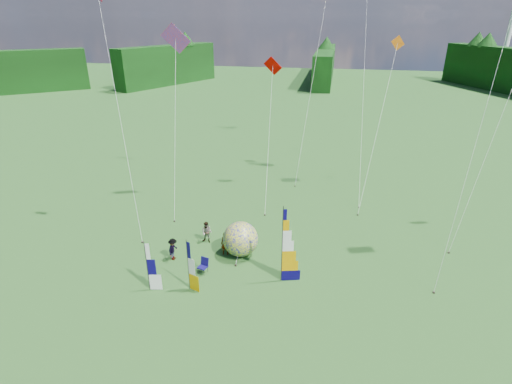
% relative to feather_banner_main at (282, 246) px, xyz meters
% --- Properties ---
extents(ground, '(220.00, 220.00, 0.00)m').
position_rel_feather_banner_main_xyz_m(ground, '(-0.69, -3.36, -2.43)').
color(ground, '#335322').
rests_on(ground, ground).
extents(treeline_ring, '(210.00, 210.00, 8.00)m').
position_rel_feather_banner_main_xyz_m(treeline_ring, '(-0.69, -3.36, 1.57)').
color(treeline_ring, black).
rests_on(treeline_ring, ground).
extents(feather_banner_main, '(1.30, 0.42, 4.86)m').
position_rel_feather_banner_main_xyz_m(feather_banner_main, '(0.00, 0.00, 0.00)').
color(feather_banner_main, '#0A034A').
rests_on(feather_banner_main, ground).
extents(side_banner_left, '(0.89, 0.40, 3.23)m').
position_rel_feather_banner_main_xyz_m(side_banner_left, '(-5.20, -1.81, -0.82)').
color(side_banner_left, '#D79100').
rests_on(side_banner_left, ground).
extents(side_banner_far, '(0.94, 0.27, 3.16)m').
position_rel_feather_banner_main_xyz_m(side_banner_far, '(-7.48, -2.37, -0.85)').
color(side_banner_far, white).
rests_on(side_banner_far, ground).
extents(bol_inflatable, '(2.96, 2.96, 2.37)m').
position_rel_feather_banner_main_xyz_m(bol_inflatable, '(-3.09, 2.38, -1.25)').
color(bol_inflatable, '#000086').
rests_on(bol_inflatable, ground).
extents(spectator_a, '(0.64, 0.47, 1.63)m').
position_rel_feather_banner_main_xyz_m(spectator_a, '(-4.09, 2.19, -1.61)').
color(spectator_a, '#66594C').
rests_on(spectator_a, ground).
extents(spectator_b, '(0.80, 0.46, 1.58)m').
position_rel_feather_banner_main_xyz_m(spectator_b, '(-5.79, 3.47, -1.64)').
color(spectator_b, '#66594C').
rests_on(spectator_b, ground).
extents(spectator_c, '(0.44, 1.02, 1.54)m').
position_rel_feather_banner_main_xyz_m(spectator_c, '(-7.30, 0.94, -1.66)').
color(spectator_c, '#66594C').
rests_on(spectator_c, ground).
extents(spectator_d, '(1.18, 0.93, 1.88)m').
position_rel_feather_banner_main_xyz_m(spectator_d, '(-3.48, 3.11, -1.49)').
color(spectator_d, '#66594C').
rests_on(spectator_d, ground).
extents(camp_chair, '(0.73, 0.73, 1.02)m').
position_rel_feather_banner_main_xyz_m(camp_chair, '(-4.92, -0.18, -1.92)').
color(camp_chair, '#0D0943').
rests_on(camp_chair, ground).
extents(kite_whale, '(7.02, 15.21, 23.14)m').
position_rel_feather_banner_main_xyz_m(kite_whale, '(4.65, 17.32, 9.14)').
color(kite_whale, black).
rests_on(kite_whale, ground).
extents(kite_rainbow_delta, '(6.64, 11.14, 15.13)m').
position_rel_feather_banner_main_xyz_m(kite_rainbow_delta, '(-9.92, 9.16, 5.13)').
color(kite_rainbow_delta, '#F22E00').
rests_on(kite_rainbow_delta, ground).
extents(kite_parafoil, '(7.80, 10.88, 19.52)m').
position_rel_feather_banner_main_xyz_m(kite_parafoil, '(10.47, 3.86, 7.33)').
color(kite_parafoil, '#A52710').
rests_on(kite_parafoil, ground).
extents(small_kite_red, '(4.96, 11.32, 12.11)m').
position_rel_feather_banner_main_xyz_m(small_kite_red, '(-2.87, 12.41, 3.63)').
color(small_kite_red, '#ED0500').
rests_on(small_kite_red, ground).
extents(small_kite_orange, '(9.02, 13.07, 13.66)m').
position_rel_feather_banner_main_xyz_m(small_kite_orange, '(6.21, 14.77, 4.40)').
color(small_kite_orange, orange).
rests_on(small_kite_orange, ground).
extents(small_kite_yellow, '(7.10, 9.07, 14.57)m').
position_rel_feather_banner_main_xyz_m(small_kite_yellow, '(12.85, 8.34, 4.86)').
color(small_kite_yellow, yellow).
rests_on(small_kite_yellow, ground).
extents(small_kite_pink, '(8.12, 8.94, 17.30)m').
position_rel_feather_banner_main_xyz_m(small_kite_pink, '(-12.19, 5.09, 6.22)').
color(small_kite_pink, '#E52360').
rests_on(small_kite_pink, ground).
extents(small_kite_green, '(7.21, 12.16, 19.67)m').
position_rel_feather_banner_main_xyz_m(small_kite_green, '(0.15, 19.21, 7.41)').
color(small_kite_green, green).
rests_on(small_kite_green, ground).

